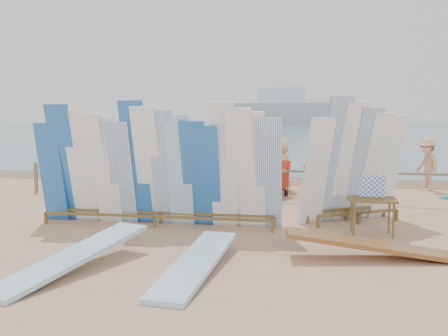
% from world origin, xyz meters
% --- Properties ---
extents(ground, '(160.00, 160.00, 0.00)m').
position_xyz_m(ground, '(0.00, 0.00, 0.00)').
color(ground, tan).
rests_on(ground, ground).
extents(ocean, '(320.00, 240.00, 0.02)m').
position_xyz_m(ocean, '(0.00, 128.00, 0.00)').
color(ocean, '#406573').
rests_on(ocean, ground).
extents(wet_sand_strip, '(40.00, 2.60, 0.01)m').
position_xyz_m(wet_sand_strip, '(0.00, 7.20, 0.00)').
color(wet_sand_strip, brown).
rests_on(wet_sand_strip, ground).
extents(distant_ship, '(45.00, 8.00, 14.00)m').
position_xyz_m(distant_ship, '(-12.00, 180.00, 5.31)').
color(distant_ship, '#999EA3').
rests_on(distant_ship, ocean).
extents(fence, '(12.08, 0.08, 0.90)m').
position_xyz_m(fence, '(0.00, 3.00, 0.63)').
color(fence, '#716855').
rests_on(fence, ground).
extents(main_surfboard_rack, '(5.12, 0.85, 2.56)m').
position_xyz_m(main_surfboard_rack, '(-1.03, -0.45, 1.14)').
color(main_surfboard_rack, brown).
rests_on(main_surfboard_rack, ground).
extents(side_surfboard_rack, '(2.28, 1.69, 2.65)m').
position_xyz_m(side_surfboard_rack, '(2.93, 0.65, 1.19)').
color(side_surfboard_rack, brown).
rests_on(side_surfboard_rack, ground).
extents(vendor_table, '(0.87, 0.63, 1.13)m').
position_xyz_m(vendor_table, '(3.21, -0.42, 0.38)').
color(vendor_table, brown).
rests_on(vendor_table, ground).
extents(flat_board_a, '(0.72, 2.73, 0.27)m').
position_xyz_m(flat_board_a, '(0.50, -3.14, 0.00)').
color(flat_board_a, '#88B8DA').
rests_on(flat_board_a, ground).
extents(flat_board_b, '(1.35, 2.73, 0.43)m').
position_xyz_m(flat_board_b, '(-1.25, -3.46, 0.00)').
color(flat_board_b, '#88B8DA').
rests_on(flat_board_b, ground).
extents(flat_board_c, '(2.73, 0.87, 0.43)m').
position_xyz_m(flat_board_c, '(3.05, -1.99, 0.00)').
color(flat_board_c, brown).
rests_on(flat_board_c, ground).
extents(beach_chair_left, '(0.85, 0.85, 0.96)m').
position_xyz_m(beach_chair_left, '(1.01, 4.22, 0.28)').
color(beach_chair_left, '#B12712').
rests_on(beach_chair_left, ground).
extents(beach_chair_right, '(0.78, 0.79, 0.91)m').
position_xyz_m(beach_chair_right, '(2.19, 3.65, 0.27)').
color(beach_chair_right, '#B12712').
rests_on(beach_chair_right, ground).
extents(stroller, '(0.75, 0.87, 1.01)m').
position_xyz_m(stroller, '(1.08, 3.59, 0.41)').
color(stroller, '#B12712').
rests_on(stroller, ground).
extents(beachgoer_5, '(1.32, 1.78, 1.86)m').
position_xyz_m(beachgoer_5, '(-0.50, 6.31, 0.93)').
color(beachgoer_5, beige).
rests_on(beachgoer_5, ground).
extents(beachgoer_1, '(0.69, 0.78, 1.89)m').
position_xyz_m(beachgoer_1, '(-2.90, 5.67, 0.94)').
color(beachgoer_1, '#8C6042').
rests_on(beachgoer_1, ground).
extents(beachgoer_3, '(1.07, 0.53, 1.60)m').
position_xyz_m(beachgoer_3, '(-2.32, 5.00, 0.80)').
color(beachgoer_3, tan).
rests_on(beachgoer_3, ground).
extents(beachgoer_8, '(0.94, 0.70, 1.75)m').
position_xyz_m(beachgoer_8, '(2.98, 5.23, 0.87)').
color(beachgoer_8, beige).
rests_on(beachgoer_8, ground).
extents(beachgoer_6, '(0.69, 0.84, 1.56)m').
position_xyz_m(beachgoer_6, '(1.13, 4.91, 0.78)').
color(beachgoer_6, tan).
rests_on(beachgoer_6, ground).
extents(beachgoer_11, '(1.55, 1.67, 1.86)m').
position_xyz_m(beachgoer_11, '(-3.40, 7.50, 0.93)').
color(beachgoer_11, beige).
rests_on(beachgoer_11, ground).
extents(beachgoer_9, '(0.71, 1.11, 1.60)m').
position_xyz_m(beachgoer_9, '(5.47, 5.69, 0.80)').
color(beachgoer_9, tan).
rests_on(beachgoer_9, ground).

